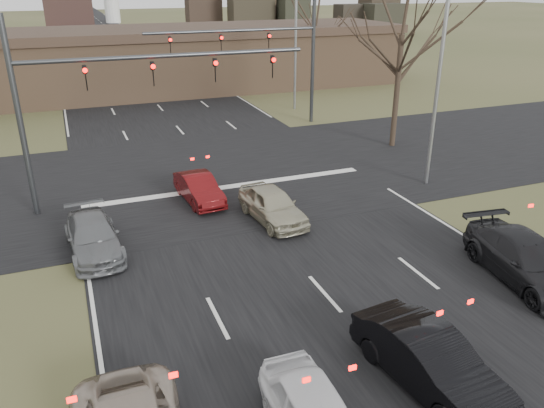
{
  "coord_description": "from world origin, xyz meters",
  "views": [
    {
      "loc": [
        -6.75,
        -9.62,
        9.15
      ],
      "look_at": [
        -0.61,
        5.98,
        2.0
      ],
      "focal_mm": 35.0,
      "sensor_mm": 36.0,
      "label": 1
    }
  ],
  "objects": [
    {
      "name": "car_red_ahead",
      "position": [
        -1.78,
        11.83,
        0.61
      ],
      "size": [
        1.6,
        3.79,
        1.22
      ],
      "primitive_type": "imported",
      "rotation": [
        0.0,
        0.0,
        0.09
      ],
      "color": "#530B0D",
      "rests_on": "ground"
    },
    {
      "name": "mast_arm_far",
      "position": [
        6.18,
        23.0,
        5.02
      ],
      "size": [
        11.12,
        0.24,
        8.0
      ],
      "color": "#383A3D",
      "rests_on": "ground"
    },
    {
      "name": "car_black_hatch",
      "position": [
        0.5,
        -1.52,
        0.72
      ],
      "size": [
        2.05,
        4.52,
        1.44
      ],
      "primitive_type": "imported",
      "rotation": [
        0.0,
        0.0,
        0.12
      ],
      "color": "black",
      "rests_on": "ground"
    },
    {
      "name": "streetlight_right_near",
      "position": [
        8.82,
        10.0,
        5.59
      ],
      "size": [
        2.34,
        0.25,
        10.0
      ],
      "color": "gray",
      "rests_on": "ground"
    },
    {
      "name": "ground",
      "position": [
        0.0,
        0.0,
        0.0
      ],
      "size": [
        360.0,
        360.0,
        0.0
      ],
      "primitive_type": "plane",
      "color": "#424826",
      "rests_on": "ground"
    },
    {
      "name": "building",
      "position": [
        2.0,
        38.0,
        2.67
      ],
      "size": [
        42.4,
        10.4,
        5.3
      ],
      "color": "brown",
      "rests_on": "ground"
    },
    {
      "name": "car_grey_ahead",
      "position": [
        -6.5,
        8.56,
        0.62
      ],
      "size": [
        2.02,
        4.4,
        1.25
      ],
      "primitive_type": "imported",
      "rotation": [
        0.0,
        0.0,
        0.06
      ],
      "color": "slate",
      "rests_on": "ground"
    },
    {
      "name": "streetlight_right_far",
      "position": [
        9.32,
        27.0,
        5.59
      ],
      "size": [
        2.34,
        0.25,
        10.0
      ],
      "color": "gray",
      "rests_on": "ground"
    },
    {
      "name": "road_main",
      "position": [
        0.0,
        60.0,
        0.01
      ],
      "size": [
        14.0,
        300.0,
        0.02
      ],
      "primitive_type": "cube",
      "color": "black",
      "rests_on": "ground"
    },
    {
      "name": "car_silver_ahead",
      "position": [
        0.5,
        8.75,
        0.69
      ],
      "size": [
        1.98,
        4.17,
        1.38
      ],
      "primitive_type": "imported",
      "rotation": [
        0.0,
        0.0,
        0.09
      ],
      "color": "#B4AF91",
      "rests_on": "ground"
    },
    {
      "name": "tree_right_far",
      "position": [
        15.0,
        35.0,
        6.96
      ],
      "size": [
        5.4,
        5.4,
        9.0
      ],
      "color": "black",
      "rests_on": "ground"
    },
    {
      "name": "car_charcoal_sedan",
      "position": [
        6.5,
        1.42,
        0.73
      ],
      "size": [
        2.71,
        5.28,
        1.47
      ],
      "primitive_type": "imported",
      "rotation": [
        0.0,
        0.0,
        -0.13
      ],
      "color": "black",
      "rests_on": "ground"
    },
    {
      "name": "road_cross",
      "position": [
        0.0,
        15.0,
        0.01
      ],
      "size": [
        200.0,
        14.0,
        0.02
      ],
      "primitive_type": "cube",
      "color": "black",
      "rests_on": "ground"
    },
    {
      "name": "mast_arm_near",
      "position": [
        -5.23,
        13.0,
        5.07
      ],
      "size": [
        12.12,
        0.24,
        8.0
      ],
      "color": "#383A3D",
      "rests_on": "ground"
    }
  ]
}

